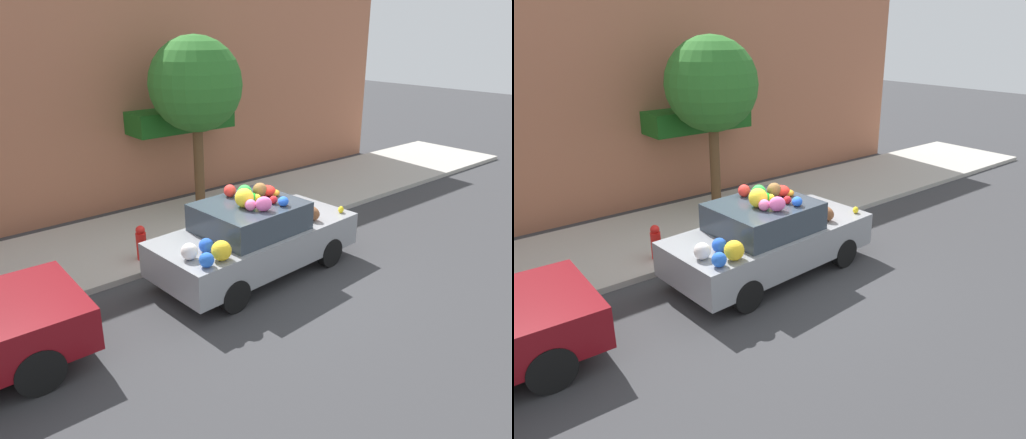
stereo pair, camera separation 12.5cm
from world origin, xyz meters
The scene contains 6 objects.
ground_plane centered at (0.00, 0.00, 0.00)m, with size 60.00×60.00×0.00m, color #38383A.
sidewalk_curb centered at (0.00, 2.70, 0.06)m, with size 24.00×3.20×0.12m.
building_facade centered at (0.05, 4.93, 2.95)m, with size 18.00×1.20×5.97m.
street_tree centered at (0.93, 3.21, 3.13)m, with size 2.16×2.16×4.11m.
fire_hydrant centered at (-1.52, 1.60, 0.46)m, with size 0.20×0.20×0.70m.
art_car centered at (-0.04, -0.07, 0.75)m, with size 4.05×1.96×1.77m.
Camera 2 is at (-5.36, -6.71, 4.41)m, focal length 35.00 mm.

